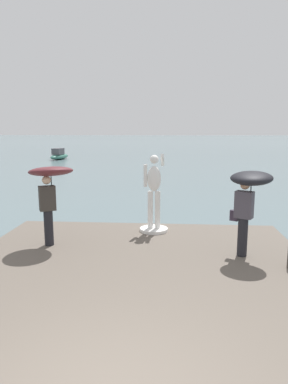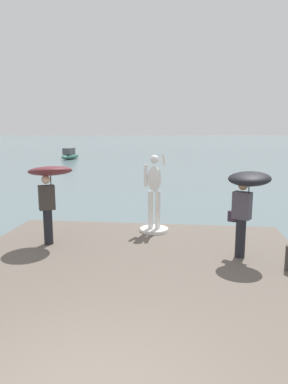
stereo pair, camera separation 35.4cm
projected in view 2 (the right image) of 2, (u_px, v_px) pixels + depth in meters
ground_plane at (175, 157)px, 42.74m from camera, size 400.00×400.00×0.00m
pier at (116, 318)px, 5.66m from camera, size 7.55×10.30×0.40m
statue_white_figure at (154, 198)px, 9.68m from camera, size 0.79×0.96×2.18m
onlooker_left at (49, 182)px, 8.52m from camera, size 1.45×1.45×2.01m
onlooker_right at (247, 192)px, 7.55m from camera, size 1.24×1.25×1.96m
boat_leftward at (70, 155)px, 39.34m from camera, size 1.69×3.79×1.26m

